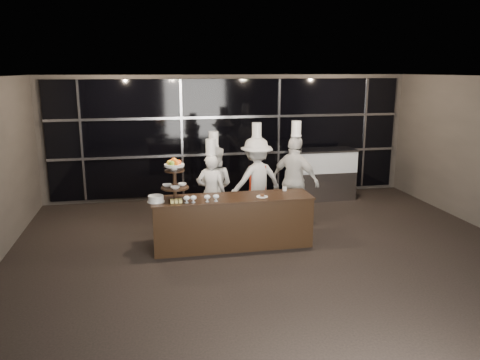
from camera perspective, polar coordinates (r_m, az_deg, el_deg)
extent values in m
plane|color=black|center=(7.27, 6.04, -12.13)|extent=(10.00, 10.00, 0.00)
plane|color=black|center=(6.57, 6.69, 12.24)|extent=(10.00, 10.00, 0.00)
plane|color=#473F38|center=(11.54, -1.16, 5.27)|extent=(9.00, 0.00, 9.00)
cube|color=black|center=(11.48, -1.10, 5.23)|extent=(8.60, 0.04, 2.80)
cube|color=#A5A5AA|center=(11.50, -1.05, 3.22)|extent=(8.60, 0.06, 0.06)
cube|color=#A5A5AA|center=(11.38, -1.07, 7.69)|extent=(8.60, 0.06, 0.06)
cube|color=#A5A5AA|center=(11.37, -18.76, 4.45)|extent=(0.05, 0.05, 2.80)
cube|color=#A5A5AA|center=(11.31, -7.09, 5.00)|extent=(0.05, 0.05, 2.80)
cube|color=#A5A5AA|center=(11.73, 4.73, 5.35)|extent=(0.05, 0.05, 2.80)
cube|color=#A5A5AA|center=(12.55, 14.92, 5.48)|extent=(0.05, 0.05, 2.80)
cube|color=black|center=(8.40, -0.94, -5.18)|extent=(2.80, 0.70, 0.90)
cube|color=black|center=(8.27, -0.95, -2.18)|extent=(2.84, 0.74, 0.03)
cylinder|color=black|center=(8.15, -7.89, -2.33)|extent=(0.24, 0.24, 0.03)
cylinder|color=black|center=(8.06, -7.97, -0.04)|extent=(0.06, 0.06, 0.70)
cylinder|color=black|center=(8.09, -7.94, -0.93)|extent=(0.48, 0.48, 0.02)
cylinder|color=black|center=(8.03, -8.01, 1.15)|extent=(0.34, 0.34, 0.02)
cylinder|color=white|center=(8.02, -8.02, 1.44)|extent=(0.10, 0.10, 0.06)
cylinder|color=white|center=(8.01, -8.03, 1.79)|extent=(0.34, 0.34, 0.04)
sphere|color=#FF5415|center=(8.00, -7.47, 2.15)|extent=(0.09, 0.09, 0.09)
sphere|color=#68A52A|center=(8.07, -7.79, 2.23)|extent=(0.09, 0.09, 0.09)
sphere|color=#FF4F15|center=(8.06, -8.35, 2.20)|extent=(0.09, 0.09, 0.09)
sphere|color=yellow|center=(7.99, -8.61, 2.10)|extent=(0.09, 0.09, 0.09)
sphere|color=#87B02D|center=(7.93, -8.30, 2.02)|extent=(0.09, 0.09, 0.09)
sphere|color=orange|center=(7.93, -7.72, 2.04)|extent=(0.09, 0.09, 0.09)
sphere|color=orange|center=(7.99, -8.05, 2.41)|extent=(0.09, 0.09, 0.09)
imported|color=white|center=(8.14, -8.89, -0.65)|extent=(0.16, 0.16, 0.04)
imported|color=white|center=(8.15, -7.06, -0.55)|extent=(0.15, 0.15, 0.05)
imported|color=white|center=(7.97, -7.89, -0.91)|extent=(0.16, 0.16, 0.04)
cylinder|color=silver|center=(7.95, -6.52, -2.75)|extent=(0.07, 0.07, 0.01)
cylinder|color=silver|center=(7.94, -6.52, -2.54)|extent=(0.02, 0.02, 0.05)
ellipsoid|color=silver|center=(7.93, -6.53, -2.20)|extent=(0.11, 0.11, 0.08)
ellipsoid|color=#12D022|center=(7.93, -6.53, -2.17)|extent=(0.08, 0.08, 0.05)
cylinder|color=silver|center=(7.96, -5.70, -2.71)|extent=(0.07, 0.07, 0.01)
cylinder|color=silver|center=(7.95, -5.70, -2.50)|extent=(0.02, 0.02, 0.05)
ellipsoid|color=silver|center=(7.94, -5.71, -2.16)|extent=(0.11, 0.11, 0.08)
ellipsoid|color=red|center=(7.94, -5.71, -2.13)|extent=(0.08, 0.08, 0.05)
cylinder|color=silver|center=(7.98, -4.02, -2.63)|extent=(0.07, 0.07, 0.01)
cylinder|color=silver|center=(7.97, -4.02, -2.41)|extent=(0.02, 0.02, 0.05)
ellipsoid|color=silver|center=(7.96, -4.03, -2.08)|extent=(0.11, 0.11, 0.08)
ellipsoid|color=#FBE6B0|center=(7.96, -4.03, -2.04)|extent=(0.08, 0.08, 0.05)
cylinder|color=silver|center=(8.00, -2.95, -2.57)|extent=(0.07, 0.07, 0.01)
cylinder|color=silver|center=(7.99, -2.95, -2.36)|extent=(0.02, 0.02, 0.05)
ellipsoid|color=silver|center=(7.98, -2.95, -2.02)|extent=(0.11, 0.11, 0.08)
ellipsoid|color=#4A3418|center=(7.98, -2.95, -1.99)|extent=(0.08, 0.08, 0.05)
cylinder|color=white|center=(8.09, -10.21, -2.60)|extent=(0.30, 0.30, 0.01)
cylinder|color=white|center=(8.08, -10.22, -2.22)|extent=(0.26, 0.26, 0.10)
cube|color=#F4E177|center=(7.95, -8.28, -2.65)|extent=(0.06, 0.06, 0.05)
cube|color=#F4E177|center=(7.95, -7.77, -2.62)|extent=(0.06, 0.06, 0.05)
cube|color=#F4E177|center=(7.95, -7.27, -2.60)|extent=(0.06, 0.06, 0.05)
cube|color=#F4E177|center=(8.01, -8.30, -2.51)|extent=(0.06, 0.06, 0.05)
cube|color=#F4E177|center=(8.02, -7.80, -2.49)|extent=(0.06, 0.06, 0.05)
cube|color=#F4E177|center=(8.02, -7.31, -2.46)|extent=(0.06, 0.06, 0.05)
cylinder|color=white|center=(8.27, 2.71, -2.04)|extent=(0.20, 0.20, 0.01)
cylinder|color=#4C2814|center=(8.27, 2.71, -1.86)|extent=(0.08, 0.08, 0.04)
cylinder|color=white|center=(8.73, 5.46, -1.07)|extent=(0.08, 0.08, 0.07)
cube|color=#A5A5AA|center=(11.67, 9.94, -0.59)|extent=(1.52, 0.65, 0.70)
cube|color=silver|center=(11.55, 10.06, 2.30)|extent=(1.52, 0.65, 0.50)
cube|color=#FFC67F|center=(11.55, 10.06, 2.30)|extent=(1.41, 0.54, 0.40)
cube|color=#A5A5AA|center=(11.50, 10.11, 3.62)|extent=(1.54, 0.67, 0.04)
imported|color=white|center=(9.21, -3.53, -1.52)|extent=(0.62, 0.47, 1.52)
cylinder|color=white|center=(9.02, -3.61, 4.07)|extent=(0.19, 0.19, 0.30)
cylinder|color=white|center=(9.04, -3.60, 3.17)|extent=(0.21, 0.21, 0.03)
imported|color=silver|center=(9.50, -3.17, -0.73)|extent=(0.98, 0.90, 1.63)
cylinder|color=white|center=(9.31, -3.24, 5.03)|extent=(0.19, 0.19, 0.30)
cylinder|color=white|center=(9.34, -3.23, 4.15)|extent=(0.21, 0.21, 0.03)
imported|color=silver|center=(9.59, 2.00, -0.08)|extent=(1.30, 0.97, 1.79)
cylinder|color=white|center=(9.40, 2.05, 6.12)|extent=(0.19, 0.19, 0.30)
cylinder|color=white|center=(9.42, 2.04, 5.24)|extent=(0.21, 0.21, 0.03)
cube|color=#A41F0C|center=(9.47, 2.16, -0.25)|extent=(0.34, 0.03, 0.67)
imported|color=silver|center=(9.49, 6.70, -0.15)|extent=(1.05, 1.11, 1.84)
cylinder|color=white|center=(9.30, 6.88, 6.26)|extent=(0.19, 0.19, 0.30)
cylinder|color=white|center=(9.32, 6.85, 5.38)|extent=(0.21, 0.21, 0.03)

